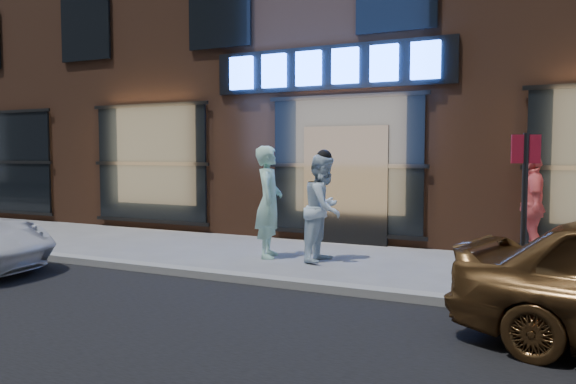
# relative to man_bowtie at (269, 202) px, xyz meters

# --- Properties ---
(ground) EXTENTS (90.00, 90.00, 0.00)m
(ground) POSITION_rel_man_bowtie_xyz_m (0.70, -1.89, -0.99)
(ground) COLOR slate
(ground) RESTS_ON ground
(curb) EXTENTS (60.00, 0.25, 0.12)m
(curb) POSITION_rel_man_bowtie_xyz_m (0.70, -1.89, -0.93)
(curb) COLOR gray
(curb) RESTS_ON ground
(storefront_building) EXTENTS (30.20, 8.28, 10.30)m
(storefront_building) POSITION_rel_man_bowtie_xyz_m (0.70, 6.10, 4.16)
(storefront_building) COLOR #54301E
(storefront_building) RESTS_ON ground
(man_bowtie) EXTENTS (0.68, 0.84, 1.98)m
(man_bowtie) POSITION_rel_man_bowtie_xyz_m (0.00, 0.00, 0.00)
(man_bowtie) COLOR #AEE4CB
(man_bowtie) RESTS_ON ground
(man_cap) EXTENTS (0.72, 0.91, 1.83)m
(man_cap) POSITION_rel_man_bowtie_xyz_m (1.01, 0.09, -0.08)
(man_cap) COLOR white
(man_cap) RESTS_ON ground
(passerby) EXTENTS (0.62, 1.15, 1.87)m
(passerby) POSITION_rel_man_bowtie_xyz_m (4.22, 1.77, -0.06)
(passerby) COLOR #F76965
(passerby) RESTS_ON ground
(sign_post) EXTENTS (0.32, 0.16, 2.09)m
(sign_post) POSITION_rel_man_bowtie_xyz_m (4.25, -1.73, 0.27)
(sign_post) COLOR #262628
(sign_post) RESTS_ON ground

